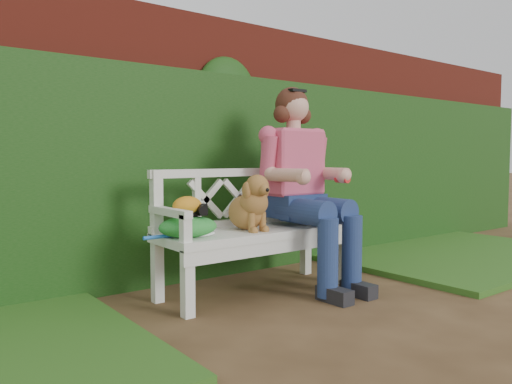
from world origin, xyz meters
TOP-DOWN VIEW (x-y plane):
  - ground at (0.00, 0.00)m, footprint 60.00×60.00m
  - brick_wall at (0.00, 1.90)m, footprint 10.00×0.30m
  - ivy_hedge at (0.00, 1.68)m, footprint 10.00×0.18m
  - grass_right at (2.40, 0.90)m, footprint 2.60×2.00m
  - garden_bench at (-0.03, 1.02)m, footprint 1.58×0.61m
  - seated_woman at (0.37, 1.00)m, footprint 0.79×0.99m
  - dog at (-0.13, 0.98)m, footprint 0.31×0.40m
  - tennis_racket at (-0.58, 1.02)m, footprint 0.59×0.43m
  - green_bag at (-0.62, 0.99)m, footprint 0.48×0.42m
  - camera_item at (-0.56, 0.98)m, footprint 0.12×0.10m
  - baseball_glove at (-0.62, 1.00)m, footprint 0.25×0.22m

SIDE VIEW (x-z plane):
  - ground at x=0.00m, z-range 0.00..0.00m
  - grass_right at x=2.40m, z-range 0.00..0.05m
  - garden_bench at x=-0.03m, z-range 0.00..0.48m
  - tennis_racket at x=-0.58m, z-range 0.48..0.51m
  - green_bag at x=-0.62m, z-range 0.48..0.62m
  - camera_item at x=-0.56m, z-range 0.62..0.69m
  - baseball_glove at x=-0.62m, z-range 0.62..0.75m
  - dog at x=-0.13m, z-range 0.48..0.89m
  - seated_woman at x=0.37m, z-range 0.00..1.60m
  - ivy_hedge at x=0.00m, z-range 0.00..1.70m
  - brick_wall at x=0.00m, z-range 0.00..2.20m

